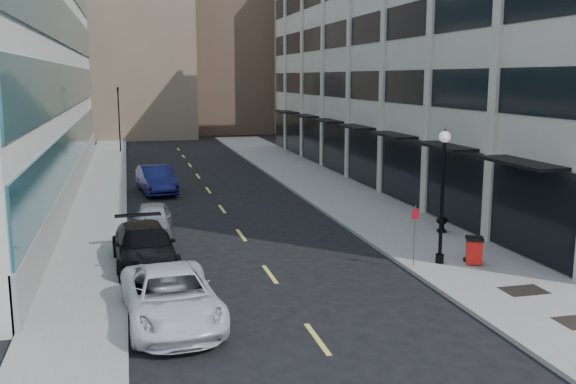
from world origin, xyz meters
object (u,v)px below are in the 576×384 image
car_black_pickup (144,247)px  lamppost (443,185)px  car_white_van (171,297)px  urn_planter (442,223)px  traffic_signal (118,91)px  car_blue_sedan (156,179)px  trash_bin (474,250)px  sign_post (415,227)px  car_silver_sedan (153,219)px

car_black_pickup → lamppost: size_ratio=1.07×
car_white_van → urn_planter: 14.67m
traffic_signal → car_white_van: 44.14m
car_blue_sedan → lamppost: (9.60, -18.43, 2.29)m
trash_bin → sign_post: 2.46m
car_silver_sedan → lamppost: lamppost is taller
car_blue_sedan → car_black_pickup: bearing=-101.9°
trash_bin → car_silver_sedan: bearing=168.7°
car_silver_sedan → sign_post: sign_post is taller
car_black_pickup → sign_post: size_ratio=2.38×
car_black_pickup → trash_bin: car_black_pickup is taller
car_black_pickup → car_blue_sedan: bearing=82.2°
traffic_signal → trash_bin: size_ratio=6.77×
lamppost → car_silver_sedan: bearing=142.8°
trash_bin → sign_post: size_ratio=0.45×
urn_planter → sign_post: bearing=-127.5°
trash_bin → urn_planter: bearing=100.5°
traffic_signal → sign_post: (10.80, -40.72, -4.09)m
car_silver_sedan → sign_post: size_ratio=1.80×
car_silver_sedan → urn_planter: car_silver_sedan is taller
lamppost → urn_planter: size_ratio=7.21×
traffic_signal → car_silver_sedan: 33.26m
car_silver_sedan → sign_post: (9.14, -7.88, 0.93)m
car_black_pickup → sign_post: 10.08m
trash_bin → sign_post: sign_post is taller
car_white_van → car_blue_sedan: (0.56, 21.62, 0.07)m
trash_bin → lamppost: 2.72m
car_silver_sedan → car_blue_sedan: bearing=90.7°
car_black_pickup → car_blue_sedan: (1.16, 15.77, 0.05)m
car_blue_sedan → sign_post: bearing=-73.0°
car_black_pickup → urn_planter: (13.13, 1.78, -0.21)m
car_white_van → sign_post: (9.06, 3.10, 0.86)m
traffic_signal → car_white_van: (1.74, -43.82, -4.94)m
traffic_signal → sign_post: bearing=-75.1°
trash_bin → urn_planter: trash_bin is taller
car_blue_sedan → trash_bin: (10.75, -18.88, -0.14)m
sign_post → trash_bin: bearing=2.9°
traffic_signal → sign_post: size_ratio=3.05×
traffic_signal → lamppost: 42.41m
car_white_van → lamppost: (10.16, 3.20, 2.36)m
car_silver_sedan → urn_planter: size_ratio=5.86×
lamppost → urn_planter: lamppost is taller
car_black_pickup → lamppost: 11.33m
car_silver_sedan → urn_planter: 13.05m
lamppost → traffic_signal: bearing=106.3°
sign_post → urn_planter: sign_post is taller
car_white_van → car_black_pickup: size_ratio=1.02×
car_blue_sedan → trash_bin: size_ratio=4.96×
traffic_signal → trash_bin: (13.05, -41.08, -5.01)m
traffic_signal → car_black_pickup: 38.31m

